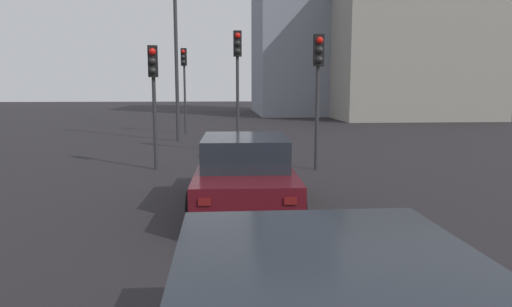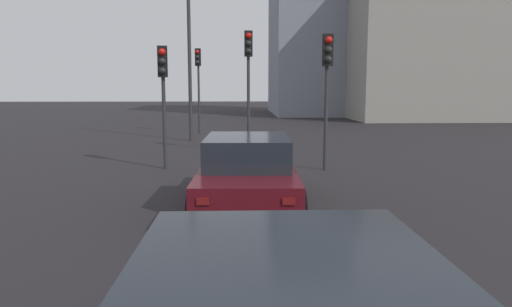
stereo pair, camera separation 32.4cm
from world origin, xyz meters
TOP-DOWN VIEW (x-y plane):
  - car_maroon_lead at (9.38, 0.22)m, footprint 4.78×2.17m
  - traffic_light_near_left at (24.88, 2.55)m, footprint 0.33×0.31m
  - traffic_light_near_right at (13.88, 2.61)m, footprint 0.32×0.30m
  - traffic_light_far_left at (13.48, -2.15)m, footprint 0.32×0.29m
  - traffic_light_far_right at (16.96, 0.05)m, footprint 0.32×0.29m
  - street_lamp_kerbside at (21.37, 2.62)m, footprint 0.56×0.36m
  - building_facade_left at (38.39, -14.00)m, footprint 14.31×11.69m
  - building_facade_center at (43.66, -6.00)m, footprint 13.10×6.57m

SIDE VIEW (x-z plane):
  - car_maroon_lead at x=9.38m, z-range -0.02..1.45m
  - traffic_light_near_right at x=13.88m, z-range 0.81..4.44m
  - traffic_light_far_left at x=13.48m, z-range 0.87..4.81m
  - traffic_light_far_right at x=16.96m, z-range 0.96..5.39m
  - traffic_light_near_left at x=24.88m, z-range 0.96..5.41m
  - street_lamp_kerbside at x=21.37m, z-range 0.66..8.27m
  - building_facade_left at x=38.39m, z-range 0.00..11.14m
  - building_facade_center at x=43.66m, z-range 0.00..17.13m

